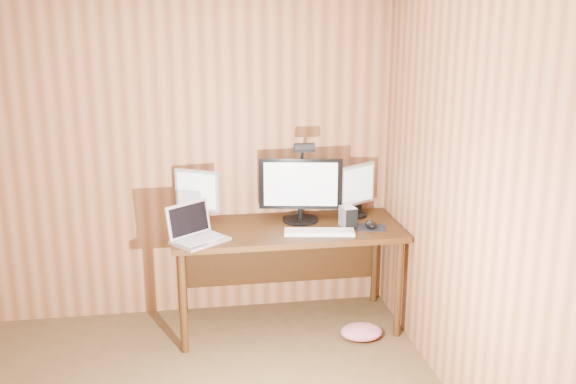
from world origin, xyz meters
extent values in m
plane|color=#925835|center=(0.00, 2.00, 1.25)|extent=(4.00, 0.00, 4.00)
plane|color=#925835|center=(1.75, 0.00, 1.25)|extent=(0.00, 4.00, 4.00)
cube|color=#361D0B|center=(0.93, 1.63, 0.73)|extent=(1.60, 0.70, 0.04)
cube|color=#361D0B|center=(0.93, 1.95, 0.45)|extent=(1.48, 0.02, 0.51)
cylinder|color=#361D0B|center=(0.19, 1.34, 0.35)|extent=(0.05, 0.05, 0.71)
cylinder|color=#361D0B|center=(0.19, 1.92, 0.35)|extent=(0.05, 0.05, 0.71)
cylinder|color=#361D0B|center=(1.67, 1.34, 0.35)|extent=(0.05, 0.05, 0.71)
cylinder|color=#361D0B|center=(1.67, 1.92, 0.35)|extent=(0.05, 0.05, 0.71)
cylinder|color=black|center=(1.05, 1.76, 0.76)|extent=(0.26, 0.26, 0.02)
cylinder|color=black|center=(1.05, 1.76, 0.81)|extent=(0.04, 0.04, 0.08)
cube|color=black|center=(1.05, 1.76, 1.03)|extent=(0.59, 0.14, 0.37)
cube|color=silver|center=(1.05, 1.74, 1.03)|extent=(0.52, 0.10, 0.32)
cylinder|color=black|center=(0.32, 1.85, 0.76)|extent=(0.16, 0.16, 0.02)
cylinder|color=black|center=(0.32, 1.85, 0.81)|extent=(0.03, 0.03, 0.07)
cube|color=#B9B9BD|center=(0.32, 1.85, 0.99)|extent=(0.31, 0.19, 0.29)
cube|color=silver|center=(0.31, 1.83, 0.99)|extent=(0.26, 0.14, 0.25)
cylinder|color=black|center=(1.48, 1.80, 0.76)|extent=(0.16, 0.16, 0.02)
cylinder|color=black|center=(1.48, 1.80, 0.81)|extent=(0.03, 0.03, 0.07)
cube|color=#B9B9BD|center=(1.48, 1.80, 0.99)|extent=(0.31, 0.21, 0.30)
cube|color=silver|center=(1.49, 1.79, 0.99)|extent=(0.26, 0.16, 0.26)
cube|color=silver|center=(0.32, 1.41, 0.76)|extent=(0.41, 0.39, 0.02)
cube|color=silver|center=(0.25, 1.51, 0.88)|extent=(0.30, 0.25, 0.23)
cube|color=black|center=(0.25, 1.51, 0.88)|extent=(0.26, 0.21, 0.19)
cube|color=#B2B2B7|center=(0.32, 1.41, 0.77)|extent=(0.32, 0.29, 0.00)
cube|color=white|center=(1.13, 1.46, 0.76)|extent=(0.49, 0.22, 0.02)
cube|color=white|center=(1.13, 1.46, 0.77)|extent=(0.46, 0.19, 0.00)
cube|color=black|center=(1.51, 1.52, 0.75)|extent=(0.24, 0.21, 0.00)
ellipsoid|color=black|center=(1.51, 1.52, 0.77)|extent=(0.10, 0.13, 0.04)
cube|color=silver|center=(1.35, 1.57, 0.82)|extent=(0.11, 0.14, 0.15)
cube|color=black|center=(1.36, 1.50, 0.82)|extent=(0.09, 0.02, 0.14)
cube|color=silver|center=(1.07, 1.47, 0.76)|extent=(0.07, 0.10, 0.01)
cube|color=black|center=(1.07, 1.47, 0.76)|extent=(0.05, 0.06, 0.00)
cylinder|color=black|center=(1.51, 1.86, 0.81)|extent=(0.05, 0.05, 0.13)
cube|color=black|center=(1.06, 1.83, 0.74)|extent=(0.05, 0.06, 0.06)
cylinder|color=black|center=(1.06, 1.83, 0.95)|extent=(0.03, 0.03, 0.40)
sphere|color=black|center=(1.06, 1.83, 1.15)|extent=(0.04, 0.04, 0.04)
cylinder|color=black|center=(1.06, 1.77, 1.23)|extent=(0.02, 0.14, 0.17)
cylinder|color=black|center=(1.06, 1.68, 1.30)|extent=(0.14, 0.07, 0.07)
camera|label=1|loc=(0.27, -2.60, 2.18)|focal=40.00mm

